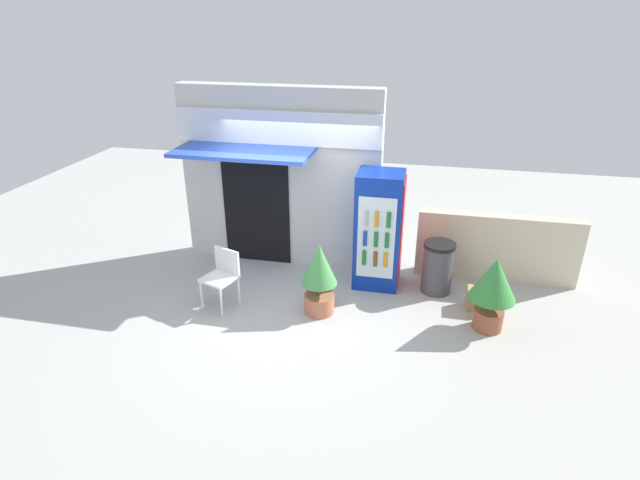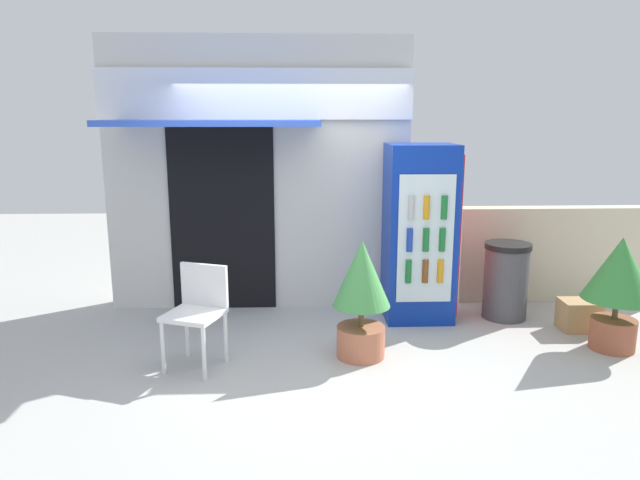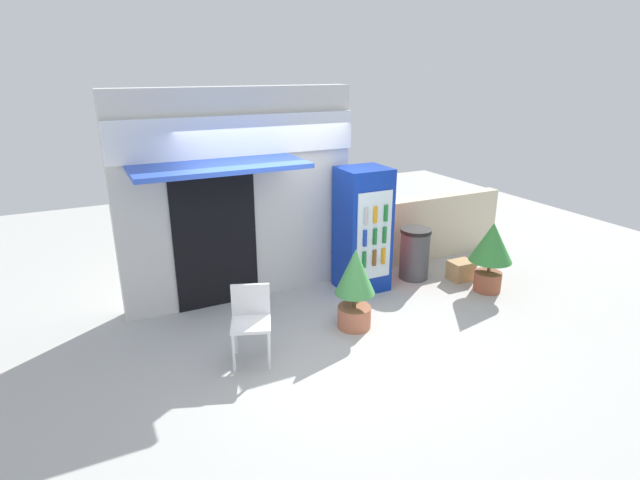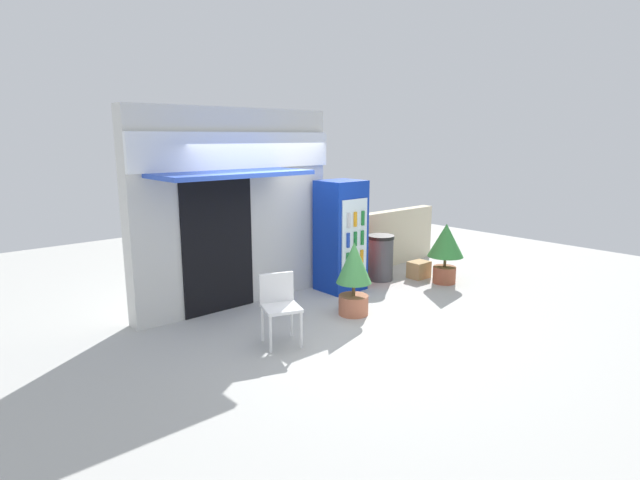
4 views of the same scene
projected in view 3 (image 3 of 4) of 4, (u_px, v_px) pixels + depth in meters
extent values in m
plane|color=#B2B2AD|center=(308.00, 333.00, 6.48)|extent=(16.00, 16.00, 0.00)
cube|color=silver|center=(238.00, 198.00, 7.08)|extent=(3.37, 0.30, 3.02)
cube|color=white|center=(239.00, 136.00, 6.63)|extent=(3.37, 0.08, 0.53)
cube|color=blue|center=(220.00, 166.00, 6.18)|extent=(2.14, 0.96, 0.06)
cube|color=black|center=(216.00, 237.00, 6.93)|extent=(1.16, 0.03, 2.05)
cube|color=#0C2D9E|center=(362.00, 230.00, 7.52)|extent=(0.71, 0.63, 1.88)
cube|color=silver|center=(374.00, 236.00, 7.24)|extent=(0.57, 0.02, 1.32)
cube|color=red|center=(383.00, 227.00, 7.67)|extent=(0.02, 0.57, 1.69)
cylinder|color=#196B2D|center=(364.00, 260.00, 7.26)|extent=(0.06, 0.06, 0.24)
cylinder|color=brown|center=(374.00, 258.00, 7.34)|extent=(0.06, 0.06, 0.24)
cylinder|color=orange|center=(383.00, 256.00, 7.40)|extent=(0.06, 0.06, 0.24)
cylinder|color=#1938A5|center=(365.00, 238.00, 7.16)|extent=(0.06, 0.06, 0.24)
cylinder|color=#196B2D|center=(375.00, 236.00, 7.23)|extent=(0.06, 0.06, 0.24)
cylinder|color=#196B2D|center=(384.00, 235.00, 7.30)|extent=(0.06, 0.06, 0.24)
cylinder|color=#B2B2B7|center=(366.00, 216.00, 7.05)|extent=(0.06, 0.06, 0.24)
cylinder|color=orange|center=(375.00, 215.00, 7.12)|extent=(0.06, 0.06, 0.24)
cylinder|color=#196B2D|center=(386.00, 213.00, 7.19)|extent=(0.06, 0.06, 0.24)
cylinder|color=white|center=(234.00, 353.00, 5.59)|extent=(0.04, 0.04, 0.47)
cylinder|color=white|center=(269.00, 351.00, 5.63)|extent=(0.04, 0.04, 0.47)
cylinder|color=white|center=(236.00, 336.00, 5.96)|extent=(0.04, 0.04, 0.47)
cylinder|color=white|center=(269.00, 334.00, 6.00)|extent=(0.04, 0.04, 0.47)
cube|color=white|center=(251.00, 324.00, 5.71)|extent=(0.57, 0.57, 0.04)
cube|color=white|center=(251.00, 299.00, 5.83)|extent=(0.43, 0.19, 0.38)
cylinder|color=#BC6B4C|center=(354.00, 317.00, 6.60)|extent=(0.44, 0.44, 0.29)
cylinder|color=brown|center=(355.00, 300.00, 6.52)|extent=(0.05, 0.05, 0.20)
cone|color=#47994C|center=(355.00, 271.00, 6.38)|extent=(0.52, 0.52, 0.61)
cylinder|color=#995138|center=(487.00, 281.00, 7.67)|extent=(0.41, 0.41, 0.30)
cylinder|color=brown|center=(489.00, 266.00, 7.59)|extent=(0.05, 0.05, 0.19)
cone|color=#388C3D|center=(492.00, 242.00, 7.46)|extent=(0.64, 0.64, 0.59)
cylinder|color=#47474C|center=(414.00, 255.00, 8.06)|extent=(0.47, 0.47, 0.77)
cylinder|color=black|center=(416.00, 231.00, 7.92)|extent=(0.49, 0.49, 0.06)
cube|color=beige|center=(436.00, 227.00, 8.92)|extent=(2.57, 0.23, 1.12)
cube|color=tan|center=(461.00, 270.00, 8.07)|extent=(0.38, 0.30, 0.31)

